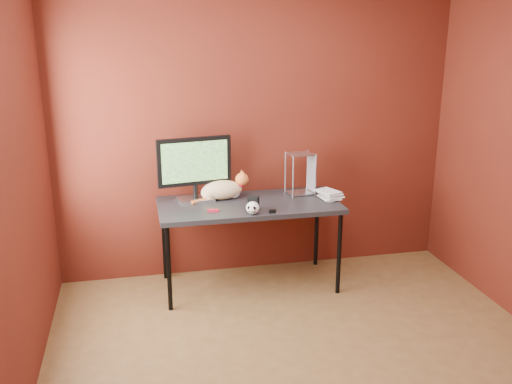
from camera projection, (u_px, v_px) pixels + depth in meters
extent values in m
cube|color=brown|center=(314.00, 374.00, 3.71)|extent=(3.50, 3.50, 0.01)
cube|color=#4C160E|center=(257.00, 129.00, 4.97)|extent=(3.50, 0.02, 2.60)
cube|color=#4C160E|center=(507.00, 337.00, 1.70)|extent=(3.50, 0.02, 2.60)
cube|color=#4C160E|center=(2.00, 201.00, 2.98)|extent=(0.02, 3.50, 2.60)
cube|color=black|center=(249.00, 205.00, 4.75)|extent=(1.50, 0.70, 0.04)
cylinder|color=black|center=(169.00, 269.00, 4.43)|extent=(0.04, 0.04, 0.71)
cylinder|color=black|center=(339.00, 254.00, 4.72)|extent=(0.04, 0.04, 0.71)
cylinder|color=black|center=(164.00, 241.00, 5.00)|extent=(0.04, 0.04, 0.71)
cylinder|color=black|center=(317.00, 229.00, 5.28)|extent=(0.04, 0.04, 0.71)
cube|color=#B3B3B8|center=(196.00, 199.00, 4.81)|extent=(0.32, 0.24, 0.02)
cylinder|color=black|center=(195.00, 191.00, 4.78)|extent=(0.04, 0.04, 0.12)
cube|color=black|center=(194.00, 161.00, 4.71)|extent=(0.62, 0.13, 0.40)
cube|color=#194E14|center=(194.00, 161.00, 4.71)|extent=(0.55, 0.09, 0.33)
ellipsoid|color=orange|center=(222.00, 190.00, 4.83)|extent=(0.35, 0.20, 0.16)
ellipsoid|color=orange|center=(210.00, 192.00, 4.81)|extent=(0.17, 0.16, 0.13)
sphere|color=white|center=(234.00, 192.00, 4.86)|extent=(0.11, 0.11, 0.11)
sphere|color=orange|center=(242.00, 179.00, 4.84)|extent=(0.11, 0.11, 0.11)
cone|color=orange|center=(243.00, 174.00, 4.80)|extent=(0.04, 0.04, 0.05)
cone|color=orange|center=(242.00, 172.00, 4.86)|extent=(0.04, 0.04, 0.05)
cylinder|color=#B80C21|center=(240.00, 184.00, 4.85)|extent=(0.08, 0.08, 0.01)
cylinder|color=orange|center=(201.00, 201.00, 4.75)|extent=(0.18, 0.11, 0.03)
ellipsoid|color=white|center=(253.00, 208.00, 4.45)|extent=(0.11, 0.11, 0.10)
ellipsoid|color=black|center=(251.00, 208.00, 4.40)|extent=(0.03, 0.02, 0.03)
ellipsoid|color=black|center=(257.00, 208.00, 4.41)|extent=(0.03, 0.02, 0.03)
cube|color=black|center=(254.00, 212.00, 4.41)|extent=(0.05, 0.03, 0.01)
cylinder|color=black|center=(254.00, 209.00, 4.56)|extent=(0.10, 0.10, 0.01)
cube|color=black|center=(254.00, 202.00, 4.55)|extent=(0.10, 0.10, 0.10)
imported|color=beige|center=(323.00, 188.00, 4.81)|extent=(0.17, 0.21, 0.20)
imported|color=beige|center=(323.00, 165.00, 4.76)|extent=(0.18, 0.22, 0.20)
imported|color=beige|center=(324.00, 142.00, 4.70)|extent=(0.20, 0.23, 0.20)
imported|color=beige|center=(325.00, 118.00, 4.64)|extent=(0.21, 0.24, 0.20)
cylinder|color=#B3B3B8|center=(291.00, 177.00, 4.84)|extent=(0.01, 0.01, 0.37)
cylinder|color=#B3B3B8|center=(315.00, 175.00, 4.89)|extent=(0.01, 0.01, 0.37)
cylinder|color=#B3B3B8|center=(286.00, 172.00, 5.01)|extent=(0.01, 0.01, 0.37)
cylinder|color=#B3B3B8|center=(309.00, 170.00, 5.05)|extent=(0.01, 0.01, 0.37)
cube|color=#B3B3B8|center=(300.00, 193.00, 5.00)|extent=(0.23, 0.20, 0.01)
cube|color=#B3B3B8|center=(301.00, 154.00, 4.90)|extent=(0.23, 0.20, 0.01)
cube|color=#AF0D22|center=(213.00, 210.00, 4.53)|extent=(0.09, 0.05, 0.02)
cube|color=black|center=(273.00, 211.00, 4.49)|extent=(0.05, 0.03, 0.03)
cylinder|color=#B3B3B8|center=(276.00, 212.00, 4.50)|extent=(0.04, 0.04, 0.00)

